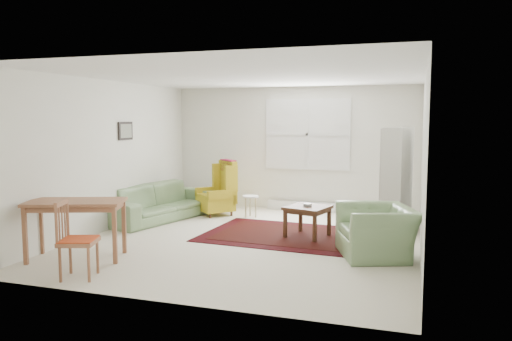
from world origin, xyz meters
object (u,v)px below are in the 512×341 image
(sofa, at_px, (159,195))
(stool, at_px, (250,206))
(armchair, at_px, (377,227))
(desk, at_px, (76,230))
(wingback_chair, at_px, (215,188))
(desk_chair, at_px, (78,239))
(coffee_table, at_px, (307,222))
(cabinet, at_px, (397,178))

(sofa, distance_m, stool, 1.72)
(armchair, distance_m, desk, 4.03)
(wingback_chair, bearing_deg, desk, -58.56)
(wingback_chair, bearing_deg, sofa, -97.14)
(desk_chair, bearing_deg, coffee_table, -55.65)
(sofa, relative_size, desk_chair, 2.43)
(armchair, distance_m, desk_chair, 3.83)
(stool, distance_m, desk_chair, 4.14)
(stool, distance_m, desk, 3.64)
(wingback_chair, xyz_separation_m, desk_chair, (-0.05, -4.05, -0.07))
(wingback_chair, distance_m, cabinet, 3.40)
(armchair, bearing_deg, cabinet, 153.88)
(coffee_table, distance_m, desk_chair, 3.53)
(coffee_table, xyz_separation_m, desk_chair, (-2.13, -2.81, 0.21))
(sofa, xyz_separation_m, stool, (1.53, 0.73, -0.25))
(desk_chair, bearing_deg, stool, -29.11)
(stool, xyz_separation_m, cabinet, (2.67, -0.14, 0.65))
(coffee_table, bearing_deg, desk_chair, -127.10)
(cabinet, bearing_deg, desk, -125.60)
(wingback_chair, xyz_separation_m, coffee_table, (2.08, -1.24, -0.29))
(desk, bearing_deg, cabinet, 39.26)
(sofa, height_order, desk_chair, desk_chair)
(armchair, relative_size, desk, 0.85)
(stool, xyz_separation_m, desk, (-1.31, -3.39, 0.19))
(armchair, bearing_deg, stool, -149.98)
(armchair, distance_m, cabinet, 1.95)
(armchair, relative_size, cabinet, 0.61)
(armchair, height_order, desk, armchair)
(wingback_chair, height_order, cabinet, cabinet)
(sofa, relative_size, coffee_table, 3.66)
(coffee_table, distance_m, stool, 1.85)
(cabinet, height_order, desk, cabinet)
(armchair, bearing_deg, wingback_chair, -143.02)
(armchair, height_order, wingback_chair, wingback_chair)
(stool, relative_size, desk, 0.33)
(sofa, bearing_deg, cabinet, -66.60)
(cabinet, distance_m, desk, 5.16)
(armchair, distance_m, coffee_table, 1.38)
(wingback_chair, distance_m, coffee_table, 2.44)
(coffee_table, relative_size, desk_chair, 0.66)
(sofa, distance_m, wingback_chair, 1.10)
(sofa, bearing_deg, coffee_table, -84.75)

